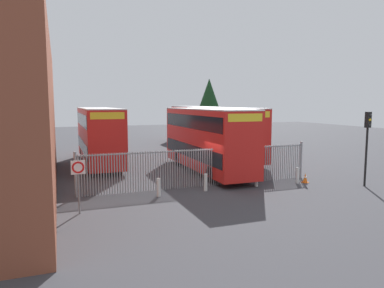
{
  "coord_description": "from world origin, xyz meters",
  "views": [
    {
      "loc": [
        -8.58,
        -18.74,
        4.79
      ],
      "look_at": [
        0.0,
        4.0,
        2.0
      ],
      "focal_mm": 33.39,
      "sensor_mm": 36.0,
      "label": 1
    }
  ],
  "objects_px": {
    "double_decker_bus_near_gate": "(207,137)",
    "double_decker_bus_far_back": "(196,123)",
    "bollard_far_right": "(297,175)",
    "double_decker_bus_behind_fence_left": "(223,131)",
    "traffic_light_kerbside": "(367,135)",
    "double_decker_bus_behind_fence_right": "(99,134)",
    "speed_limit_sign_post": "(78,174)",
    "bollard_near_left": "(159,187)",
    "traffic_cone_by_gate": "(305,178)",
    "bollard_near_right": "(256,178)",
    "bollard_center_front": "(206,182)"
  },
  "relations": [
    {
      "from": "double_decker_bus_behind_fence_left",
      "to": "bollard_near_right",
      "type": "relative_size",
      "value": 11.38
    },
    {
      "from": "double_decker_bus_far_back",
      "to": "traffic_cone_by_gate",
      "type": "bearing_deg",
      "value": -93.48
    },
    {
      "from": "bollard_far_right",
      "to": "speed_limit_sign_post",
      "type": "xyz_separation_m",
      "value": [
        -12.6,
        -1.6,
        1.3
      ]
    },
    {
      "from": "traffic_cone_by_gate",
      "to": "traffic_light_kerbside",
      "type": "height_order",
      "value": "traffic_light_kerbside"
    },
    {
      "from": "double_decker_bus_near_gate",
      "to": "bollard_near_right",
      "type": "xyz_separation_m",
      "value": [
        1.0,
        -5.01,
        -1.95
      ]
    },
    {
      "from": "bollard_near_left",
      "to": "bollard_near_right",
      "type": "distance_m",
      "value": 5.9
    },
    {
      "from": "bollard_center_front",
      "to": "bollard_near_right",
      "type": "height_order",
      "value": "same"
    },
    {
      "from": "double_decker_bus_behind_fence_left",
      "to": "double_decker_bus_far_back",
      "type": "bearing_deg",
      "value": 79.78
    },
    {
      "from": "bollard_near_left",
      "to": "double_decker_bus_near_gate",
      "type": "bearing_deg",
      "value": 46.74
    },
    {
      "from": "bollard_center_front",
      "to": "traffic_light_kerbside",
      "type": "relative_size",
      "value": 0.22
    },
    {
      "from": "bollard_center_front",
      "to": "double_decker_bus_behind_fence_left",
      "type": "bearing_deg",
      "value": 59.54
    },
    {
      "from": "double_decker_bus_far_back",
      "to": "traffic_light_kerbside",
      "type": "bearing_deg",
      "value": -86.84
    },
    {
      "from": "double_decker_bus_behind_fence_left",
      "to": "double_decker_bus_far_back",
      "type": "xyz_separation_m",
      "value": [
        2.15,
        11.94,
        0.0
      ]
    },
    {
      "from": "double_decker_bus_behind_fence_right",
      "to": "double_decker_bus_far_back",
      "type": "height_order",
      "value": "same"
    },
    {
      "from": "double_decker_bus_near_gate",
      "to": "double_decker_bus_far_back",
      "type": "xyz_separation_m",
      "value": [
        5.57,
        16.47,
        0.0
      ]
    },
    {
      "from": "double_decker_bus_near_gate",
      "to": "bollard_far_right",
      "type": "bearing_deg",
      "value": -54.52
    },
    {
      "from": "double_decker_bus_far_back",
      "to": "traffic_light_kerbside",
      "type": "height_order",
      "value": "double_decker_bus_far_back"
    },
    {
      "from": "double_decker_bus_behind_fence_left",
      "to": "bollard_center_front",
      "type": "height_order",
      "value": "double_decker_bus_behind_fence_left"
    },
    {
      "from": "double_decker_bus_behind_fence_left",
      "to": "traffic_light_kerbside",
      "type": "xyz_separation_m",
      "value": [
        3.46,
        -11.76,
        0.56
      ]
    },
    {
      "from": "bollard_center_front",
      "to": "bollard_far_right",
      "type": "xyz_separation_m",
      "value": [
        5.88,
        -0.22,
        0.0
      ]
    },
    {
      "from": "bollard_near_left",
      "to": "bollard_far_right",
      "type": "distance_m",
      "value": 8.6
    },
    {
      "from": "double_decker_bus_behind_fence_left",
      "to": "bollard_near_right",
      "type": "xyz_separation_m",
      "value": [
        -2.42,
        -9.54,
        -1.95
      ]
    },
    {
      "from": "double_decker_bus_behind_fence_left",
      "to": "bollard_near_left",
      "type": "xyz_separation_m",
      "value": [
        -8.31,
        -9.73,
        -1.95
      ]
    },
    {
      "from": "double_decker_bus_behind_fence_right",
      "to": "bollard_near_left",
      "type": "bearing_deg",
      "value": -80.71
    },
    {
      "from": "traffic_cone_by_gate",
      "to": "speed_limit_sign_post",
      "type": "xyz_separation_m",
      "value": [
        -13.14,
        -1.56,
        1.49
      ]
    },
    {
      "from": "double_decker_bus_behind_fence_right",
      "to": "traffic_light_kerbside",
      "type": "relative_size",
      "value": 2.51
    },
    {
      "from": "speed_limit_sign_post",
      "to": "bollard_near_right",
      "type": "bearing_deg",
      "value": 10.27
    },
    {
      "from": "bollard_near_left",
      "to": "traffic_light_kerbside",
      "type": "distance_m",
      "value": 12.21
    },
    {
      "from": "bollard_center_front",
      "to": "bollard_far_right",
      "type": "bearing_deg",
      "value": -2.17
    },
    {
      "from": "double_decker_bus_near_gate",
      "to": "double_decker_bus_behind_fence_right",
      "type": "bearing_deg",
      "value": 139.64
    },
    {
      "from": "double_decker_bus_behind_fence_right",
      "to": "bollard_center_front",
      "type": "distance_m",
      "value": 11.73
    },
    {
      "from": "bollard_near_left",
      "to": "traffic_cone_by_gate",
      "type": "height_order",
      "value": "bollard_near_left"
    },
    {
      "from": "double_decker_bus_far_back",
      "to": "bollard_near_right",
      "type": "relative_size",
      "value": 11.38
    },
    {
      "from": "traffic_cone_by_gate",
      "to": "double_decker_bus_far_back",
      "type": "bearing_deg",
      "value": 86.52
    },
    {
      "from": "double_decker_bus_behind_fence_right",
      "to": "bollard_near_right",
      "type": "bearing_deg",
      "value": -54.3
    },
    {
      "from": "bollard_center_front",
      "to": "bollard_near_right",
      "type": "bearing_deg",
      "value": -0.55
    },
    {
      "from": "double_decker_bus_behind_fence_left",
      "to": "bollard_near_left",
      "type": "relative_size",
      "value": 11.38
    },
    {
      "from": "double_decker_bus_near_gate",
      "to": "bollard_near_right",
      "type": "bearing_deg",
      "value": -78.68
    },
    {
      "from": "double_decker_bus_behind_fence_right",
      "to": "speed_limit_sign_post",
      "type": "height_order",
      "value": "double_decker_bus_behind_fence_right"
    },
    {
      "from": "double_decker_bus_behind_fence_right",
      "to": "bollard_far_right",
      "type": "distance_m",
      "value": 15.16
    },
    {
      "from": "double_decker_bus_near_gate",
      "to": "double_decker_bus_far_back",
      "type": "relative_size",
      "value": 1.0
    },
    {
      "from": "bollard_near_right",
      "to": "double_decker_bus_behind_fence_right",
      "type": "bearing_deg",
      "value": 125.7
    },
    {
      "from": "double_decker_bus_far_back",
      "to": "traffic_light_kerbside",
      "type": "relative_size",
      "value": 2.51
    },
    {
      "from": "double_decker_bus_behind_fence_right",
      "to": "bollard_center_front",
      "type": "xyz_separation_m",
      "value": [
        4.5,
        -10.65,
        -1.95
      ]
    },
    {
      "from": "double_decker_bus_behind_fence_right",
      "to": "double_decker_bus_near_gate",
      "type": "bearing_deg",
      "value": -40.36
    },
    {
      "from": "double_decker_bus_behind_fence_left",
      "to": "bollard_near_left",
      "type": "height_order",
      "value": "double_decker_bus_behind_fence_left"
    },
    {
      "from": "double_decker_bus_near_gate",
      "to": "speed_limit_sign_post",
      "type": "xyz_separation_m",
      "value": [
        -8.89,
        -6.81,
        -0.65
      ]
    },
    {
      "from": "bollard_center_front",
      "to": "traffic_light_kerbside",
      "type": "distance_m",
      "value": 9.66
    },
    {
      "from": "traffic_cone_by_gate",
      "to": "speed_limit_sign_post",
      "type": "relative_size",
      "value": 0.25
    },
    {
      "from": "double_decker_bus_behind_fence_left",
      "to": "bollard_near_right",
      "type": "bearing_deg",
      "value": -104.21
    }
  ]
}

